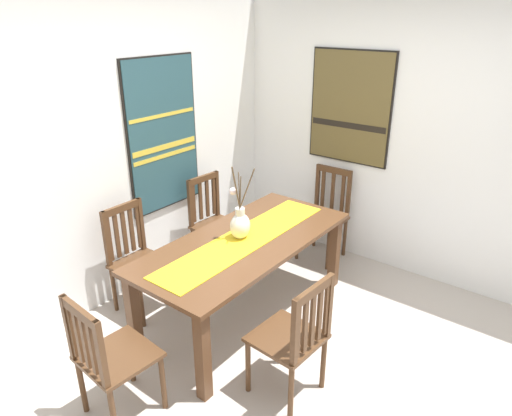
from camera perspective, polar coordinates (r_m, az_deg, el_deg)
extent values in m
cube|color=#B2A89E|center=(3.59, 5.22, -19.05)|extent=(6.40, 6.40, 0.03)
cube|color=white|center=(4.09, -16.69, 7.44)|extent=(6.40, 0.12, 2.70)
cube|color=white|center=(4.49, 18.98, 8.50)|extent=(0.12, 6.40, 2.70)
cube|color=#51331E|center=(3.68, -1.35, -4.11)|extent=(1.91, 0.86, 0.03)
cube|color=#51331E|center=(3.14, -6.61, -17.66)|extent=(0.08, 0.08, 0.69)
cube|color=#51331E|center=(4.33, 9.66, -5.39)|extent=(0.08, 0.08, 0.69)
cube|color=#51331E|center=(3.57, -14.90, -12.73)|extent=(0.08, 0.08, 0.69)
cube|color=#51331E|center=(4.65, 2.13, -2.96)|extent=(0.08, 0.08, 0.69)
cube|color=gold|center=(3.67, -1.35, -3.82)|extent=(1.76, 0.36, 0.01)
ellipsoid|color=silver|center=(3.64, -1.98, -2.24)|extent=(0.18, 0.15, 0.21)
cylinder|color=silver|center=(3.59, -2.00, -0.45)|extent=(0.08, 0.08, 0.06)
cylinder|color=brown|center=(3.50, -1.95, 1.90)|extent=(0.04, 0.05, 0.28)
cylinder|color=brown|center=(3.46, -2.48, 2.44)|extent=(0.12, 0.04, 0.37)
cylinder|color=brown|center=(3.50, -2.10, 2.15)|extent=(0.04, 0.02, 0.31)
cylinder|color=brown|center=(3.46, -1.14, 2.33)|extent=(0.03, 0.17, 0.36)
sphere|color=silver|center=(3.52, -2.85, 2.09)|extent=(0.06, 0.06, 0.06)
cube|color=#4C301C|center=(3.11, -16.64, -17.15)|extent=(0.45, 0.45, 0.03)
cylinder|color=#4C301C|center=(3.44, -15.27, -17.27)|extent=(0.04, 0.04, 0.42)
cylinder|color=#4C301C|center=(3.21, -11.44, -20.35)|extent=(0.04, 0.04, 0.42)
cylinder|color=#4C301C|center=(3.32, -20.72, -19.84)|extent=(0.04, 0.04, 0.42)
cylinder|color=#4C301C|center=(3.08, -17.21, -23.36)|extent=(0.04, 0.04, 0.42)
cube|color=#4C301C|center=(3.03, -22.13, -13.50)|extent=(0.04, 0.04, 0.45)
cube|color=#4C301C|center=(2.77, -18.54, -16.86)|extent=(0.04, 0.04, 0.45)
cube|color=#4C301C|center=(2.79, -20.99, -11.96)|extent=(0.06, 0.38, 0.06)
cube|color=#4C301C|center=(3.02, -21.83, -13.97)|extent=(0.02, 0.04, 0.36)
cube|color=#4C301C|center=(2.96, -21.13, -14.64)|extent=(0.02, 0.04, 0.36)
cube|color=#4C301C|center=(2.91, -20.39, -15.34)|extent=(0.02, 0.04, 0.36)
cube|color=#4C301C|center=(2.85, -19.62, -16.06)|extent=(0.02, 0.04, 0.36)
cube|color=#4C301C|center=(2.80, -18.81, -16.81)|extent=(0.02, 0.04, 0.36)
cube|color=#4C301C|center=(4.02, -13.92, -6.81)|extent=(0.42, 0.42, 0.03)
cylinder|color=#4C301C|center=(4.11, -10.05, -9.35)|extent=(0.04, 0.04, 0.42)
cylinder|color=#4C301C|center=(3.92, -13.96, -11.48)|extent=(0.04, 0.04, 0.42)
cylinder|color=#4C301C|center=(4.34, -13.33, -7.68)|extent=(0.04, 0.04, 0.42)
cylinder|color=#4C301C|center=(4.17, -17.15, -9.58)|extent=(0.04, 0.04, 0.42)
cube|color=#4C301C|center=(4.13, -14.02, -1.94)|extent=(0.04, 0.04, 0.48)
cube|color=#4C301C|center=(3.95, -18.04, -3.67)|extent=(0.04, 0.04, 0.48)
cube|color=#4C301C|center=(3.95, -16.31, -0.02)|extent=(0.38, 0.03, 0.06)
cube|color=#4C301C|center=(4.12, -14.30, -2.26)|extent=(0.04, 0.02, 0.39)
cube|color=#4C301C|center=(4.08, -15.12, -2.62)|extent=(0.04, 0.02, 0.39)
cube|color=#4C301C|center=(4.04, -15.96, -2.98)|extent=(0.04, 0.02, 0.39)
cube|color=#4C301C|center=(4.00, -16.81, -3.35)|extent=(0.04, 0.02, 0.39)
cube|color=#4C301C|center=(3.97, -17.69, -3.73)|extent=(0.04, 0.02, 0.39)
cube|color=#4C301C|center=(3.13, 3.82, -15.68)|extent=(0.45, 0.45, 0.03)
cylinder|color=#4C301C|center=(3.26, -0.99, -18.93)|extent=(0.04, 0.04, 0.42)
cylinder|color=#4C301C|center=(3.47, 3.17, -15.91)|extent=(0.04, 0.04, 0.42)
cylinder|color=#4C301C|center=(3.09, 4.34, -21.84)|extent=(0.04, 0.04, 0.42)
cylinder|color=#4C301C|center=(3.31, 8.32, -18.37)|extent=(0.04, 0.04, 0.42)
cube|color=#4C301C|center=(2.78, 4.80, -15.13)|extent=(0.04, 0.04, 0.46)
cube|color=#4C301C|center=(3.02, 8.99, -11.81)|extent=(0.04, 0.04, 0.46)
cube|color=#4C301C|center=(2.78, 7.20, -10.08)|extent=(0.38, 0.06, 0.06)
cube|color=#4C301C|center=(2.81, 5.15, -15.09)|extent=(0.04, 0.02, 0.37)
cube|color=#4C301C|center=(2.85, 6.09, -14.36)|extent=(0.04, 0.02, 0.37)
cube|color=#4C301C|center=(2.91, 6.99, -13.65)|extent=(0.04, 0.02, 0.37)
cube|color=#4C301C|center=(2.96, 7.85, -12.96)|extent=(0.04, 0.02, 0.37)
cube|color=#4C301C|center=(3.01, 8.68, -12.29)|extent=(0.04, 0.02, 0.37)
cube|color=#4C301C|center=(4.57, -4.70, -2.31)|extent=(0.44, 0.44, 0.03)
cylinder|color=#4C301C|center=(4.67, -1.48, -4.69)|extent=(0.04, 0.04, 0.42)
cylinder|color=#4C301C|center=(4.45, -4.63, -6.31)|extent=(0.04, 0.04, 0.42)
cylinder|color=#4C301C|center=(4.90, -4.60, -3.38)|extent=(0.04, 0.04, 0.42)
cylinder|color=#4C301C|center=(4.68, -7.74, -4.85)|extent=(0.04, 0.04, 0.42)
cube|color=#4C301C|center=(4.71, -4.87, 1.81)|extent=(0.04, 0.04, 0.48)
cube|color=#4C301C|center=(4.49, -8.15, 0.54)|extent=(0.04, 0.04, 0.48)
cube|color=#4C301C|center=(4.52, -6.59, 3.64)|extent=(0.38, 0.05, 0.06)
cube|color=#4C301C|center=(4.69, -5.24, 1.50)|extent=(0.04, 0.02, 0.39)
cube|color=#4C301C|center=(4.63, -6.05, 1.18)|extent=(0.04, 0.02, 0.39)
cube|color=#4C301C|center=(4.57, -6.88, 0.85)|extent=(0.04, 0.02, 0.39)
cube|color=#4C301C|center=(4.52, -7.73, 0.52)|extent=(0.04, 0.02, 0.39)
cube|color=#4C301C|center=(4.76, 8.19, -1.41)|extent=(0.43, 0.43, 0.03)
cylinder|color=#4C301C|center=(4.64, 8.89, -5.20)|extent=(0.04, 0.04, 0.42)
cylinder|color=#4C301C|center=(4.79, 5.11, -4.02)|extent=(0.04, 0.04, 0.42)
cylinder|color=#4C301C|center=(4.93, 10.89, -3.57)|extent=(0.04, 0.04, 0.42)
cylinder|color=#4C301C|center=(5.07, 7.27, -2.51)|extent=(0.04, 0.04, 0.42)
cube|color=#4C301C|center=(4.74, 11.38, 1.68)|extent=(0.04, 0.04, 0.49)
cube|color=#4C301C|center=(4.89, 7.61, 2.63)|extent=(0.04, 0.04, 0.49)
cube|color=#4C301C|center=(4.74, 9.64, 4.61)|extent=(0.04, 0.38, 0.06)
cube|color=#4C301C|center=(4.77, 10.66, 1.69)|extent=(0.02, 0.04, 0.40)
cube|color=#4C301C|center=(4.82, 9.46, 2.00)|extent=(0.02, 0.04, 0.40)
cube|color=#4C301C|center=(4.87, 8.27, 2.29)|extent=(0.02, 0.04, 0.40)
cube|color=black|center=(4.30, -11.49, 8.83)|extent=(0.80, 0.04, 1.38)
cube|color=#284C56|center=(4.29, -11.29, 8.80)|extent=(0.77, 0.01, 1.35)
cube|color=gold|center=(4.33, -11.05, 6.41)|extent=(0.74, 0.00, 0.04)
cube|color=gold|center=(4.24, -11.44, 11.17)|extent=(0.74, 0.00, 0.03)
cube|color=gold|center=(4.31, -11.14, 7.45)|extent=(0.74, 0.00, 0.05)
cube|color=black|center=(4.62, 11.59, 12.07)|extent=(0.04, 0.84, 1.08)
cube|color=brown|center=(4.60, 11.47, 12.04)|extent=(0.01, 0.81, 1.05)
cube|color=black|center=(4.63, 11.27, 9.99)|extent=(0.00, 0.78, 0.06)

